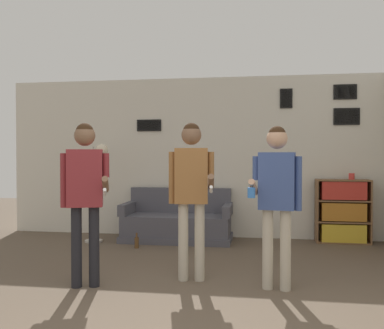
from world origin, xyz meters
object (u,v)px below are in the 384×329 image
Objects in this scene: couch at (177,223)px; person_player_foreground_center at (191,183)px; floor_lamp at (93,165)px; bookshelf at (343,211)px; person_player_foreground_left at (85,186)px; drinking_cup at (352,176)px; bottle_on_floor at (137,242)px; person_watcher_holding_cup at (277,189)px.

person_player_foreground_center is at bearing -75.22° from couch.
person_player_foreground_center is (1.87, -1.85, -0.16)m from floor_lamp.
bookshelf is 0.58× the size of person_player_foreground_left.
drinking_cup is at bearing 47.76° from person_player_foreground_center.
floor_lamp is 6.92× the size of bottle_on_floor.
bottle_on_floor is 2.27× the size of drinking_cup.
person_player_foreground_center is (-2.04, -2.39, 0.58)m from bookshelf.
person_watcher_holding_cup is (0.91, -0.18, -0.04)m from person_player_foreground_center.
floor_lamp is 4.09m from drinking_cup.
person_player_foreground_left is (0.81, -2.25, -0.17)m from floor_lamp.
couch is at bearing 79.44° from person_player_foreground_left.
bottle_on_floor is at bearing 90.13° from person_player_foreground_left.
person_player_foreground_left reaches higher than person_watcher_holding_cup.
person_player_foreground_left is 7.58× the size of bottle_on_floor.
floor_lamp is at bearing 135.45° from person_player_foreground_center.
floor_lamp is 0.91× the size of person_player_foreground_left.
bottle_on_floor is at bearing -164.08° from bookshelf.
person_player_foreground_left is 1.02× the size of person_watcher_holding_cup.
person_player_foreground_left is at bearing -100.56° from couch.
floor_lamp is 2.40m from person_player_foreground_left.
person_player_foreground_left is (-3.10, -2.79, 0.56)m from bookshelf.
person_player_foreground_center is at bearing -44.55° from floor_lamp.
person_player_foreground_center reaches higher than couch.
couch is at bearing -175.60° from bookshelf.
person_watcher_holding_cup is at bearing -57.86° from couch.
bottle_on_floor is (-0.00, 1.91, -0.97)m from person_player_foreground_left.
floor_lamp reaches higher than bottle_on_floor.
person_watcher_holding_cup is (2.79, -2.03, -0.20)m from floor_lamp.
person_watcher_holding_cup reaches higher than floor_lamp.
bottle_on_floor is (-3.11, -0.89, -0.41)m from bookshelf.
person_player_foreground_left reaches higher than drinking_cup.
person_player_foreground_center reaches higher than drinking_cup.
person_player_foreground_left reaches higher than bookshelf.
floor_lamp is at bearing 157.26° from bottle_on_floor.
bookshelf reaches higher than couch.
bookshelf is 0.57m from drinking_cup.
person_watcher_holding_cup reaches higher than bottle_on_floor.
couch is 1.64m from floor_lamp.
bookshelf reaches higher than bottle_on_floor.
couch is 1.01× the size of person_player_foreground_center.
floor_lamp is (-3.92, -0.55, 0.73)m from bookshelf.
person_player_foreground_center reaches higher than bottle_on_floor.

